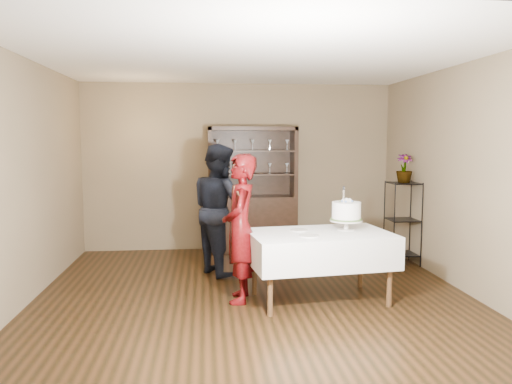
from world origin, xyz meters
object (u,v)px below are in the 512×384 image
at_px(china_hutch, 252,210).
at_px(cake_table, 320,249).
at_px(potted_plant, 404,168).
at_px(man, 219,209).
at_px(plant_etagere, 403,220).
at_px(cake, 346,213).
at_px(woman, 240,228).

bearing_deg(china_hutch, cake_table, -78.55).
relative_size(cake_table, potted_plant, 4.05).
bearing_deg(man, cake_table, -167.45).
relative_size(plant_etagere, man, 0.69).
height_order(china_hutch, plant_etagere, china_hutch).
bearing_deg(cake, woman, -178.46).
xyz_separation_m(china_hutch, cake_table, (0.52, -2.55, -0.07)).
relative_size(plant_etagere, woman, 0.73).
relative_size(china_hutch, woman, 1.21).
xyz_separation_m(man, cake, (1.41, -1.17, 0.10)).
distance_m(plant_etagere, cake, 1.88).
bearing_deg(man, china_hutch, -51.32).
bearing_deg(plant_etagere, man, -175.63).
distance_m(china_hutch, cake_table, 2.60).
bearing_deg(plant_etagere, potted_plant, -105.36).
xyz_separation_m(plant_etagere, cake, (-1.23, -1.38, 0.33)).
bearing_deg(china_hutch, potted_plant, -27.15).
distance_m(plant_etagere, cake_table, 2.16).
relative_size(plant_etagere, cake_table, 0.72).
bearing_deg(woman, cake, 97.20).
bearing_deg(cake_table, man, 129.78).
xyz_separation_m(man, potted_plant, (2.64, 0.19, 0.52)).
xyz_separation_m(cake_table, cake, (0.33, 0.12, 0.38)).
bearing_deg(cake_table, woman, 174.45).
bearing_deg(china_hutch, man, -114.09).
xyz_separation_m(plant_etagere, potted_plant, (-0.00, -0.01, 0.74)).
bearing_deg(china_hutch, plant_etagere, -26.83).
bearing_deg(plant_etagere, china_hutch, 153.17).
bearing_deg(potted_plant, woman, -150.25).
height_order(man, potted_plant, man).
relative_size(man, cake, 3.46).
height_order(plant_etagere, woman, woman).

